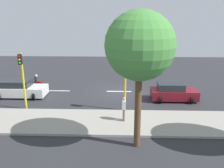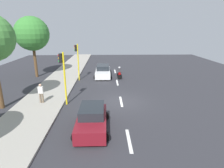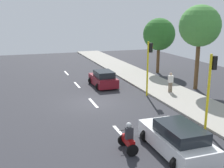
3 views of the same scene
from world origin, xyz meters
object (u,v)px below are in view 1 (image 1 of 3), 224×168
at_px(motorcycle, 38,83).
at_px(street_tree_north, 140,47).
at_px(traffic_light_midblock, 125,74).
at_px(car_white, 19,89).
at_px(car_maroon, 173,92).
at_px(pedestrian_near_signal, 124,108).
at_px(traffic_light_corner, 22,73).

xyz_separation_m(motorcycle, street_tree_north, (10.31, 9.12, 4.96)).
bearing_deg(motorcycle, street_tree_north, 41.49).
bearing_deg(motorcycle, traffic_light_midblock, 58.46).
bearing_deg(motorcycle, car_white, -22.89).
bearing_deg(motorcycle, car_maroon, 78.30).
bearing_deg(street_tree_north, traffic_light_midblock, -173.42).
distance_m(motorcycle, street_tree_north, 14.63).
relative_size(pedestrian_near_signal, street_tree_north, 0.23).
xyz_separation_m(car_maroon, pedestrian_near_signal, (4.65, -4.31, 0.35)).
height_order(motorcycle, pedestrian_near_signal, pedestrian_near_signal).
xyz_separation_m(motorcycle, traffic_light_midblock, (5.24, 8.54, 2.29)).
height_order(car_maroon, pedestrian_near_signal, pedestrian_near_signal).
bearing_deg(car_white, car_maroon, 88.00).
height_order(motorcycle, traffic_light_corner, traffic_light_corner).
bearing_deg(street_tree_north, motorcycle, -138.51).
distance_m(car_white, street_tree_north, 13.82).
bearing_deg(traffic_light_midblock, pedestrian_near_signal, -3.03).
relative_size(motorcycle, street_tree_north, 0.21).
bearing_deg(car_white, street_tree_north, 50.92).
height_order(motorcycle, traffic_light_midblock, traffic_light_midblock).
height_order(car_maroon, traffic_light_corner, traffic_light_corner).
height_order(traffic_light_midblock, street_tree_north, street_tree_north).
relative_size(car_maroon, car_white, 0.85).
bearing_deg(traffic_light_midblock, street_tree_north, 6.58).
height_order(car_maroon, car_white, same).
distance_m(car_maroon, motorcycle, 13.01).
bearing_deg(traffic_light_midblock, traffic_light_corner, -90.00).
bearing_deg(car_maroon, pedestrian_near_signal, -42.87).
bearing_deg(pedestrian_near_signal, car_maroon, 137.13).
relative_size(motorcycle, traffic_light_midblock, 0.34).
relative_size(car_maroon, pedestrian_near_signal, 2.31).
bearing_deg(pedestrian_near_signal, traffic_light_corner, -105.04).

